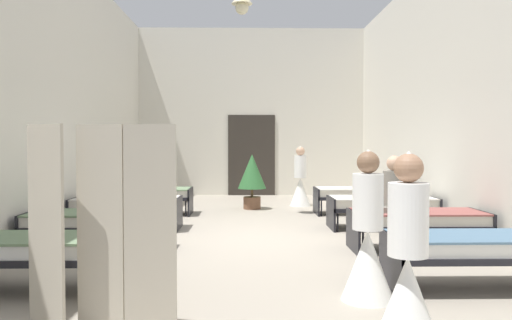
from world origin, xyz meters
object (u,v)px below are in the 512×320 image
Objects in this scene: nurse_near_aisle at (300,185)px; bed_left_row_1 at (95,221)px; bed_right_row_2 at (382,204)px; bed_right_row_1 at (417,220)px; bed_right_row_0 at (478,248)px; bed_right_row_3 at (359,194)px; nurse_far_aisle at (368,247)px; nurse_mid_aisle at (407,279)px; bed_left_row_3 at (148,194)px; patient_seated_primary at (394,191)px; bed_left_row_0 at (41,249)px; potted_plant at (252,175)px; privacy_screen at (99,229)px; bed_left_row_2 at (127,205)px.

bed_left_row_1 is at bearing -76.07° from nurse_near_aisle.
bed_right_row_1 is at bearing -90.00° from bed_right_row_2.
bed_right_row_0 is 1.90m from bed_right_row_1.
nurse_near_aisle reaches higher than bed_right_row_1.
bed_right_row_0 and bed_right_row_3 have the same top height.
nurse_far_aisle is (-1.27, -4.18, 0.09)m from bed_right_row_2.
nurse_near_aisle is 8.70m from nurse_mid_aisle.
bed_right_row_0 is 1.28× the size of nurse_mid_aisle.
patient_seated_primary is at bearing -41.96° from bed_left_row_3.
nurse_mid_aisle is at bearing -24.70° from bed_left_row_0.
potted_plant is 7.87m from privacy_screen.
nurse_far_aisle is (-1.27, -0.38, 0.09)m from bed_right_row_0.
bed_right_row_3 is 1.84m from nurse_near_aisle.
bed_left_row_3 is 2.47m from potted_plant.
bed_left_row_3 is 4.61m from bed_right_row_3.
bed_left_row_3 is at bearing 90.00° from bed_left_row_1.
bed_right_row_1 is at bearing 22.39° from bed_left_row_0.
bed_right_row_3 is at bearing 51.02° from bed_left_row_0.
nurse_mid_aisle is (3.36, -1.54, 0.09)m from bed_left_row_0.
bed_right_row_0 and bed_right_row_1 have the same top height.
bed_left_row_2 is (-4.61, 1.90, 0.00)m from bed_right_row_1.
nurse_far_aisle reaches higher than potted_plant.
bed_right_row_0 is 5.98m from bed_left_row_2.
bed_right_row_1 is 4.80m from privacy_screen.
patient_seated_primary is (4.26, 1.87, 0.43)m from bed_left_row_0.
bed_left_row_3 is at bearing 137.55° from nurse_far_aisle.
bed_right_row_3 is at bearing -4.76° from nurse_near_aisle.
bed_right_row_1 is 1.28× the size of nurse_near_aisle.
bed_left_row_0 is at bearing 180.00° from bed_right_row_0.
bed_right_row_0 and bed_left_row_3 have the same top height.
bed_right_row_2 is 3.54m from nurse_near_aisle.
nurse_far_aisle is 1.15× the size of potted_plant.
bed_left_row_3 is 1.12× the size of privacy_screen.
potted_plant reaches higher than bed_right_row_2.
bed_right_row_0 is 1.33m from nurse_far_aisle.
bed_left_row_0 is at bearing 144.31° from privacy_screen.
nurse_near_aisle is at bearing 98.94° from bed_right_row_0.
bed_left_row_0 is at bearing -90.00° from bed_left_row_2.
bed_right_row_1 is (4.61, 0.00, 0.00)m from bed_left_row_1.
bed_left_row_0 is at bearing -90.00° from bed_left_row_1.
bed_right_row_3 is at bearing -160.15° from nurse_mid_aisle.
nurse_near_aisle is at bearing 25.50° from potted_plant.
bed_left_row_1 is 1.00× the size of bed_left_row_3.
nurse_far_aisle is 2.54m from privacy_screen.
bed_left_row_2 is 3.62m from potted_plant.
bed_left_row_0 is 1.28× the size of nurse_far_aisle.
bed_right_row_2 is at bearing 90.00° from bed_right_row_1.
bed_right_row_0 is 1.28× the size of nurse_near_aisle.
nurse_far_aisle is 1.86× the size of patient_seated_primary.
nurse_near_aisle is at bearing 108.55° from bed_right_row_2.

